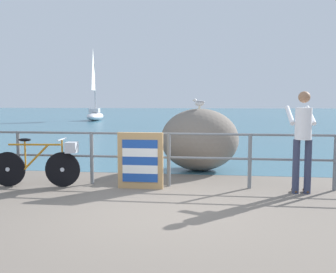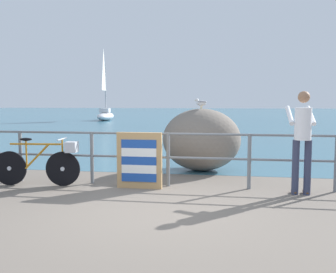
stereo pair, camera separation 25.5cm
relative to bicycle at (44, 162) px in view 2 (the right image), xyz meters
The scene contains 9 objects.
ground_plane 18.87m from the bicycle, 82.84° to the left, with size 120.00×120.00×0.10m, color #6B6056.
sea_surface 46.58m from the bicycle, 87.11° to the left, with size 120.00×90.00×0.01m, color #38667A.
promenade_railing 2.38m from the bicycle, ahead, with size 9.12×0.07×1.02m.
bicycle is the anchor object (origin of this frame).
person_at_railing 4.75m from the bicycle, ahead, with size 0.45×0.64×1.78m.
folded_deckchair_stack 1.86m from the bicycle, ahead, with size 0.84×0.10×1.04m.
breakwater_boulder_main 3.55m from the bicycle, 35.94° to the left, with size 1.81×1.56×1.45m.
seagull 3.67m from the bicycle, 35.28° to the left, with size 0.33×0.23×0.23m.
sailboat 25.88m from the bicycle, 105.86° to the left, with size 1.98×4.55×6.16m.
Camera 2 is at (1.08, -5.26, 1.59)m, focal length 39.77 mm.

